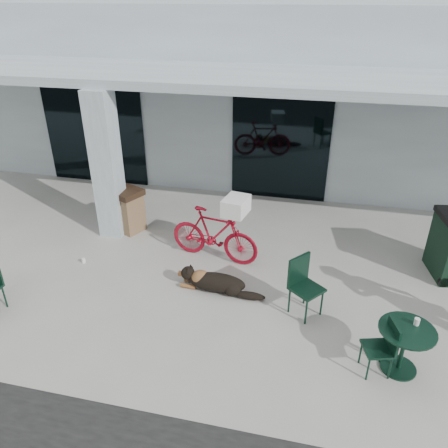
% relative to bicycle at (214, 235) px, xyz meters
% --- Properties ---
extents(ground, '(80.00, 80.00, 0.00)m').
position_rel_bicycle_xyz_m(ground, '(-0.92, -1.74, -0.55)').
color(ground, '#A9A69F').
rests_on(ground, ground).
extents(building, '(22.00, 7.00, 4.50)m').
position_rel_bicycle_xyz_m(building, '(-0.92, 6.76, 1.70)').
color(building, silver).
rests_on(building, ground).
extents(storefront_glass_left, '(2.80, 0.06, 2.70)m').
position_rel_bicycle_xyz_m(storefront_glass_left, '(-4.12, 3.24, 0.80)').
color(storefront_glass_left, black).
rests_on(storefront_glass_left, ground).
extents(storefront_glass_right, '(2.40, 0.06, 2.70)m').
position_rel_bicycle_xyz_m(storefront_glass_right, '(0.88, 3.24, 0.80)').
color(storefront_glass_right, black).
rests_on(storefront_glass_right, ground).
extents(column, '(0.50, 0.50, 3.12)m').
position_rel_bicycle_xyz_m(column, '(-2.42, 0.56, 1.01)').
color(column, silver).
rests_on(column, ground).
extents(overhang, '(22.00, 2.80, 0.18)m').
position_rel_bicycle_xyz_m(overhang, '(-0.92, 1.86, 2.66)').
color(overhang, silver).
rests_on(overhang, column).
extents(bicycle, '(1.88, 0.83, 1.09)m').
position_rel_bicycle_xyz_m(bicycle, '(0.00, 0.00, 0.00)').
color(bicycle, maroon).
rests_on(bicycle, ground).
extents(laundry_basket, '(0.50, 0.61, 0.32)m').
position_rel_bicycle_xyz_m(laundry_basket, '(0.44, -0.08, 0.71)').
color(laundry_basket, white).
rests_on(laundry_basket, bicycle).
extents(dog, '(1.22, 0.48, 0.40)m').
position_rel_bicycle_xyz_m(dog, '(0.30, -1.04, -0.35)').
color(dog, black).
rests_on(dog, ground).
extents(cup_near_dog, '(0.09, 0.09, 0.09)m').
position_rel_bicycle_xyz_m(cup_near_dog, '(-2.49, -0.74, -0.50)').
color(cup_near_dog, white).
rests_on(cup_near_dog, ground).
extents(cafe_table_far, '(0.92, 0.92, 0.72)m').
position_rel_bicycle_xyz_m(cafe_table_far, '(3.26, -2.24, -0.19)').
color(cafe_table_far, '#102F21').
rests_on(cafe_table_far, ground).
extents(cafe_chair_far_a, '(0.68, 0.68, 1.02)m').
position_rel_bicycle_xyz_m(cafe_chair_far_a, '(1.88, -1.31, -0.04)').
color(cafe_chair_far_a, '#102F21').
rests_on(cafe_chair_far_a, ground).
extents(cafe_chair_far_b, '(0.51, 0.48, 0.85)m').
position_rel_bicycle_xyz_m(cafe_chair_far_b, '(2.91, -2.36, -0.12)').
color(cafe_chair_far_b, '#102F21').
rests_on(cafe_chair_far_b, ground).
extents(cup_on_table, '(0.09, 0.09, 0.10)m').
position_rel_bicycle_xyz_m(cup_on_table, '(3.39, -2.11, 0.23)').
color(cup_on_table, white).
rests_on(cup_on_table, cafe_table_far).
extents(trash_receptacle, '(0.76, 0.76, 0.98)m').
position_rel_bicycle_xyz_m(trash_receptacle, '(-2.12, 0.72, -0.06)').
color(trash_receptacle, brown).
rests_on(trash_receptacle, ground).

